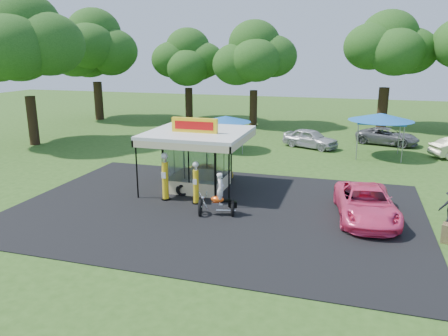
{
  "coord_description": "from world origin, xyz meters",
  "views": [
    {
      "loc": [
        6.36,
        -17.59,
        7.63
      ],
      "look_at": [
        -0.18,
        4.0,
        1.63
      ],
      "focal_mm": 35.0,
      "sensor_mm": 36.0,
      "label": 1
    }
  ],
  "objects": [
    {
      "name": "ground",
      "position": [
        0.0,
        0.0,
        0.0
      ],
      "size": [
        120.0,
        120.0,
        0.0
      ],
      "primitive_type": "plane",
      "color": "#2E5119",
      "rests_on": "ground"
    },
    {
      "name": "asphalt_apron",
      "position": [
        0.0,
        2.0,
        0.02
      ],
      "size": [
        20.0,
        14.0,
        0.04
      ],
      "primitive_type": "cube",
      "color": "black",
      "rests_on": "ground"
    },
    {
      "name": "gas_station_kiosk",
      "position": [
        -2.0,
        4.99,
        1.78
      ],
      "size": [
        5.4,
        5.4,
        4.18
      ],
      "color": "white",
      "rests_on": "ground"
    },
    {
      "name": "gas_pump_left",
      "position": [
        -2.99,
        2.59,
        1.24
      ],
      "size": [
        0.48,
        0.48,
        2.59
      ],
      "color": "black",
      "rests_on": "ground"
    },
    {
      "name": "gas_pump_right",
      "position": [
        -1.23,
        2.49,
        1.09
      ],
      "size": [
        0.42,
        0.42,
        2.27
      ],
      "color": "black",
      "rests_on": "ground"
    },
    {
      "name": "motorcycle",
      "position": [
        0.4,
        1.29,
        0.86
      ],
      "size": [
        1.95,
        1.31,
        2.21
      ],
      "rotation": [
        0.0,
        0.0,
        0.28
      ],
      "color": "black",
      "rests_on": "ground"
    },
    {
      "name": "spare_tires",
      "position": [
        -2.44,
        3.55,
        0.33
      ],
      "size": [
        0.83,
        0.78,
        0.68
      ],
      "rotation": [
        0.0,
        0.0,
        0.61
      ],
      "color": "black",
      "rests_on": "ground"
    },
    {
      "name": "a_frame_sign",
      "position": [
        10.33,
        0.84,
        0.45
      ],
      "size": [
        0.54,
        0.57,
        0.89
      ],
      "rotation": [
        0.0,
        0.0,
        -0.29
      ],
      "color": "#593819",
      "rests_on": "ground"
    },
    {
      "name": "kiosk_car",
      "position": [
        -2.0,
        7.2,
        0.48
      ],
      "size": [
        2.82,
        1.13,
        0.96
      ],
      "primitive_type": "imported",
      "rotation": [
        0.0,
        0.0,
        1.57
      ],
      "color": "yellow",
      "rests_on": "ground"
    },
    {
      "name": "pink_sedan",
      "position": [
        7.13,
        2.83,
        0.77
      ],
      "size": [
        3.27,
        5.83,
        1.54
      ],
      "primitive_type": "imported",
      "rotation": [
        0.0,
        0.0,
        0.13
      ],
      "color": "#FF457D",
      "rests_on": "ground"
    },
    {
      "name": "bg_car_a",
      "position": [
        -5.96,
        17.2,
        0.74
      ],
      "size": [
        4.59,
        1.82,
        1.49
      ],
      "primitive_type": "imported",
      "rotation": [
        0.0,
        0.0,
        1.63
      ],
      "color": "silver",
      "rests_on": "ground"
    },
    {
      "name": "bg_car_c",
      "position": [
        2.94,
        18.18,
        0.78
      ],
      "size": [
        4.91,
        3.47,
        1.55
      ],
      "primitive_type": "imported",
      "rotation": [
        0.0,
        0.0,
        1.17
      ],
      "color": "#ABABAF",
      "rests_on": "ground"
    },
    {
      "name": "bg_car_d",
      "position": [
        9.09,
        21.4,
        0.71
      ],
      "size": [
        5.53,
        3.68,
        1.41
      ],
      "primitive_type": "imported",
      "rotation": [
        0.0,
        0.0,
        1.29
      ],
      "color": "slate",
      "rests_on": "ground"
    },
    {
      "name": "tent_west",
      "position": [
        -3.42,
        15.22,
        2.51
      ],
      "size": [
        3.97,
        3.97,
        2.78
      ],
      "rotation": [
        0.0,
        0.0,
        0.29
      ],
      "color": "gray",
      "rests_on": "ground"
    },
    {
      "name": "tent_east",
      "position": [
        8.16,
        16.4,
        2.98
      ],
      "size": [
        4.72,
        4.72,
        3.3
      ],
      "rotation": [
        0.0,
        0.0,
        -0.0
      ],
      "color": "gray",
      "rests_on": "ground"
    },
    {
      "name": "oak_far_a",
      "position": [
        -22.36,
        26.95,
        7.72
      ],
      "size": [
        10.24,
        10.24,
        12.14
      ],
      "color": "black",
      "rests_on": "ground"
    },
    {
      "name": "oak_far_b",
      "position": [
        -12.29,
        29.94,
        6.43
      ],
      "size": [
        8.45,
        8.45,
        10.08
      ],
      "color": "black",
      "rests_on": "ground"
    },
    {
      "name": "oak_far_c",
      "position": [
        -4.09,
        27.67,
        6.73
      ],
      "size": [
        9.0,
        9.0,
        10.61
      ],
      "color": "black",
      "rests_on": "ground"
    },
    {
      "name": "oak_far_d",
      "position": [
        8.98,
        30.53,
        7.31
      ],
      "size": [
        9.63,
        9.63,
        11.47
      ],
      "color": "black",
      "rests_on": "ground"
    },
    {
      "name": "oak_near",
      "position": [
        -19.68,
        12.7,
        7.58
      ],
      "size": [
        10.51,
        10.51,
        12.1
      ],
      "color": "black",
      "rests_on": "ground"
    }
  ]
}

